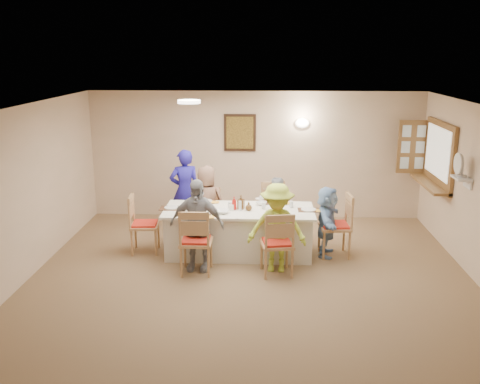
{
  "coord_description": "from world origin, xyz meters",
  "views": [
    {
      "loc": [
        0.19,
        -6.85,
        3.23
      ],
      "look_at": [
        -0.2,
        1.4,
        1.05
      ],
      "focal_mm": 40.0,
      "sensor_mm": 36.0,
      "label": 1
    }
  ],
  "objects_px": {
    "dining_table": "(239,232)",
    "condiment_ketchup": "(234,203)",
    "diner_front_left": "(197,225)",
    "desk_fan": "(461,168)",
    "chair_right_end": "(335,225)",
    "chair_front_left": "(196,240)",
    "chair_front_right": "(277,242)",
    "chair_back_left": "(208,213)",
    "caregiver": "(185,190)",
    "serving_hatch": "(439,155)",
    "diner_right_end": "(327,221)",
    "chair_left_end": "(145,224)",
    "chair_back_right": "(275,211)",
    "diner_front_right": "(277,228)",
    "diner_back_left": "(207,203)",
    "diner_back_right": "(275,209)"
  },
  "relations": [
    {
      "from": "chair_back_right",
      "to": "desk_fan",
      "type": "bearing_deg",
      "value": -33.96
    },
    {
      "from": "caregiver",
      "to": "condiment_ketchup",
      "type": "distance_m",
      "value": 1.52
    },
    {
      "from": "chair_front_left",
      "to": "diner_back_right",
      "type": "relative_size",
      "value": 0.9
    },
    {
      "from": "diner_front_left",
      "to": "condiment_ketchup",
      "type": "distance_m",
      "value": 0.86
    },
    {
      "from": "chair_back_left",
      "to": "caregiver",
      "type": "distance_m",
      "value": 0.65
    },
    {
      "from": "dining_table",
      "to": "condiment_ketchup",
      "type": "height_order",
      "value": "condiment_ketchup"
    },
    {
      "from": "dining_table",
      "to": "diner_front_right",
      "type": "height_order",
      "value": "diner_front_right"
    },
    {
      "from": "condiment_ketchup",
      "to": "desk_fan",
      "type": "bearing_deg",
      "value": -5.72
    },
    {
      "from": "diner_front_left",
      "to": "diner_right_end",
      "type": "height_order",
      "value": "diner_front_left"
    },
    {
      "from": "chair_right_end",
      "to": "diner_back_right",
      "type": "distance_m",
      "value": 1.17
    },
    {
      "from": "chair_back_right",
      "to": "condiment_ketchup",
      "type": "height_order",
      "value": "chair_back_right"
    },
    {
      "from": "chair_back_left",
      "to": "diner_front_left",
      "type": "xyz_separation_m",
      "value": [
        0.0,
        -1.48,
        0.26
      ]
    },
    {
      "from": "chair_back_right",
      "to": "diner_back_right",
      "type": "height_order",
      "value": "diner_back_right"
    },
    {
      "from": "chair_back_left",
      "to": "chair_front_right",
      "type": "xyz_separation_m",
      "value": [
        1.2,
        -1.6,
        0.05
      ]
    },
    {
      "from": "desk_fan",
      "to": "chair_right_end",
      "type": "height_order",
      "value": "desk_fan"
    },
    {
      "from": "chair_back_left",
      "to": "chair_back_right",
      "type": "height_order",
      "value": "chair_back_right"
    },
    {
      "from": "desk_fan",
      "to": "caregiver",
      "type": "relative_size",
      "value": 0.2
    },
    {
      "from": "serving_hatch",
      "to": "chair_front_right",
      "type": "bearing_deg",
      "value": -147.59
    },
    {
      "from": "chair_back_left",
      "to": "chair_front_left",
      "type": "xyz_separation_m",
      "value": [
        0.0,
        -1.6,
        0.07
      ]
    },
    {
      "from": "chair_back_left",
      "to": "diner_back_left",
      "type": "xyz_separation_m",
      "value": [
        0.0,
        -0.12,
        0.22
      ]
    },
    {
      "from": "chair_left_end",
      "to": "caregiver",
      "type": "height_order",
      "value": "caregiver"
    },
    {
      "from": "chair_back_right",
      "to": "chair_front_right",
      "type": "bearing_deg",
      "value": -100.92
    },
    {
      "from": "diner_front_left",
      "to": "caregiver",
      "type": "distance_m",
      "value": 1.89
    },
    {
      "from": "chair_back_right",
      "to": "diner_right_end",
      "type": "relative_size",
      "value": 0.86
    },
    {
      "from": "serving_hatch",
      "to": "chair_left_end",
      "type": "height_order",
      "value": "serving_hatch"
    },
    {
      "from": "chair_front_left",
      "to": "chair_front_right",
      "type": "bearing_deg",
      "value": 179.46
    },
    {
      "from": "chair_left_end",
      "to": "diner_right_end",
      "type": "relative_size",
      "value": 0.85
    },
    {
      "from": "chair_right_end",
      "to": "condiment_ketchup",
      "type": "bearing_deg",
      "value": -93.97
    },
    {
      "from": "dining_table",
      "to": "condiment_ketchup",
      "type": "distance_m",
      "value": 0.49
    },
    {
      "from": "chair_back_right",
      "to": "diner_back_right",
      "type": "xyz_separation_m",
      "value": [
        0.0,
        -0.12,
        0.07
      ]
    },
    {
      "from": "diner_back_left",
      "to": "caregiver",
      "type": "bearing_deg",
      "value": -39.98
    },
    {
      "from": "dining_table",
      "to": "diner_front_left",
      "type": "xyz_separation_m",
      "value": [
        -0.6,
        -0.68,
        0.33
      ]
    },
    {
      "from": "diner_back_left",
      "to": "diner_right_end",
      "type": "relative_size",
      "value": 1.15
    },
    {
      "from": "dining_table",
      "to": "diner_right_end",
      "type": "height_order",
      "value": "diner_right_end"
    },
    {
      "from": "serving_hatch",
      "to": "diner_back_left",
      "type": "height_order",
      "value": "serving_hatch"
    },
    {
      "from": "chair_front_right",
      "to": "diner_front_left",
      "type": "xyz_separation_m",
      "value": [
        -1.2,
        0.12,
        0.21
      ]
    },
    {
      "from": "condiment_ketchup",
      "to": "diner_front_left",
      "type": "bearing_deg",
      "value": -128.18
    },
    {
      "from": "dining_table",
      "to": "chair_left_end",
      "type": "height_order",
      "value": "chair_left_end"
    },
    {
      "from": "serving_hatch",
      "to": "chair_front_left",
      "type": "height_order",
      "value": "serving_hatch"
    },
    {
      "from": "chair_back_right",
      "to": "diner_front_right",
      "type": "height_order",
      "value": "diner_front_right"
    },
    {
      "from": "chair_back_left",
      "to": "diner_front_left",
      "type": "bearing_deg",
      "value": -81.67
    },
    {
      "from": "desk_fan",
      "to": "diner_front_left",
      "type": "xyz_separation_m",
      "value": [
        -3.92,
        -0.32,
        -0.84
      ]
    },
    {
      "from": "dining_table",
      "to": "diner_back_right",
      "type": "xyz_separation_m",
      "value": [
        0.6,
        0.68,
        0.19
      ]
    },
    {
      "from": "serving_hatch",
      "to": "desk_fan",
      "type": "distance_m",
      "value": 1.36
    },
    {
      "from": "chair_front_right",
      "to": "diner_right_end",
      "type": "relative_size",
      "value": 0.86
    },
    {
      "from": "dining_table",
      "to": "diner_front_left",
      "type": "distance_m",
      "value": 0.96
    },
    {
      "from": "desk_fan",
      "to": "dining_table",
      "type": "bearing_deg",
      "value": 173.88
    },
    {
      "from": "caregiver",
      "to": "chair_left_end",
      "type": "bearing_deg",
      "value": 49.47
    },
    {
      "from": "chair_right_end",
      "to": "diner_front_left",
      "type": "height_order",
      "value": "diner_front_left"
    },
    {
      "from": "serving_hatch",
      "to": "diner_right_end",
      "type": "relative_size",
      "value": 1.3
    }
  ]
}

